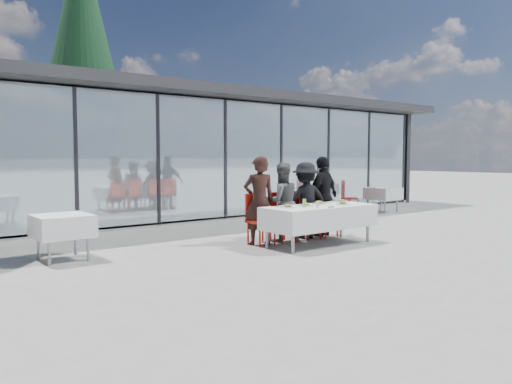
# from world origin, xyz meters

# --- Properties ---
(ground) EXTENTS (90.00, 90.00, 0.00)m
(ground) POSITION_xyz_m (0.00, 0.00, 0.00)
(ground) COLOR gray
(ground) RESTS_ON ground
(pavilion) EXTENTS (14.80, 8.80, 3.44)m
(pavilion) POSITION_xyz_m (2.00, 8.16, 2.15)
(pavilion) COLOR gray
(pavilion) RESTS_ON ground
(dining_table) EXTENTS (2.26, 0.96, 0.75)m
(dining_table) POSITION_xyz_m (0.32, -0.14, 0.54)
(dining_table) COLOR silver
(dining_table) RESTS_ON ground
(diner_a) EXTENTS (0.78, 0.78, 1.68)m
(diner_a) POSITION_xyz_m (-0.57, 0.59, 0.84)
(diner_a) COLOR #311A15
(diner_a) RESTS_ON ground
(diner_chair_a) EXTENTS (0.44, 0.44, 0.97)m
(diner_chair_a) POSITION_xyz_m (-0.57, 0.61, 0.54)
(diner_chair_a) COLOR red
(diner_chair_a) RESTS_ON ground
(diner_b) EXTENTS (0.96, 0.96, 1.56)m
(diner_b) POSITION_xyz_m (-0.00, 0.59, 0.78)
(diner_b) COLOR #555555
(diner_b) RESTS_ON ground
(diner_chair_b) EXTENTS (0.44, 0.44, 0.97)m
(diner_chair_b) POSITION_xyz_m (-0.00, 0.61, 0.54)
(diner_chair_b) COLOR red
(diner_chair_b) RESTS_ON ground
(diner_c) EXTENTS (1.28, 1.28, 1.56)m
(diner_c) POSITION_xyz_m (0.66, 0.59, 0.78)
(diner_c) COLOR black
(diner_c) RESTS_ON ground
(diner_chair_c) EXTENTS (0.44, 0.44, 0.97)m
(diner_chair_c) POSITION_xyz_m (0.66, 0.61, 0.54)
(diner_chair_c) COLOR red
(diner_chair_c) RESTS_ON ground
(diner_d) EXTENTS (1.18, 1.18, 1.68)m
(diner_d) POSITION_xyz_m (1.17, 0.59, 0.84)
(diner_d) COLOR black
(diner_d) RESTS_ON ground
(diner_chair_d) EXTENTS (0.44, 0.44, 0.97)m
(diner_chair_d) POSITION_xyz_m (1.17, 0.61, 0.54)
(diner_chair_d) COLOR red
(diner_chair_d) RESTS_ON ground
(plate_a) EXTENTS (0.27, 0.27, 0.07)m
(plate_a) POSITION_xyz_m (-0.42, -0.06, 0.77)
(plate_a) COLOR silver
(plate_a) RESTS_ON dining_table
(plate_b) EXTENTS (0.27, 0.27, 0.07)m
(plate_b) POSITION_xyz_m (0.05, -0.05, 0.77)
(plate_b) COLOR silver
(plate_b) RESTS_ON dining_table
(plate_c) EXTENTS (0.27, 0.27, 0.07)m
(plate_c) POSITION_xyz_m (0.53, 0.09, 0.77)
(plate_c) COLOR silver
(plate_c) RESTS_ON dining_table
(plate_d) EXTENTS (0.27, 0.27, 0.07)m
(plate_d) POSITION_xyz_m (1.13, 0.03, 0.77)
(plate_d) COLOR silver
(plate_d) RESTS_ON dining_table
(plate_extra) EXTENTS (0.27, 0.27, 0.07)m
(plate_extra) POSITION_xyz_m (0.82, -0.27, 0.77)
(plate_extra) COLOR silver
(plate_extra) RESTS_ON dining_table
(juice_bottle) EXTENTS (0.06, 0.06, 0.15)m
(juice_bottle) POSITION_xyz_m (-0.12, -0.18, 0.83)
(juice_bottle) COLOR #9DC250
(juice_bottle) RESTS_ON dining_table
(drinking_glasses) EXTENTS (0.07, 0.07, 0.10)m
(drinking_glasses) POSITION_xyz_m (0.05, -0.35, 0.80)
(drinking_glasses) COLOR silver
(drinking_glasses) RESTS_ON dining_table
(folded_eyeglasses) EXTENTS (0.14, 0.03, 0.01)m
(folded_eyeglasses) POSITION_xyz_m (0.25, -0.49, 0.76)
(folded_eyeglasses) COLOR black
(folded_eyeglasses) RESTS_ON dining_table
(spare_table_left) EXTENTS (0.86, 0.86, 0.74)m
(spare_table_left) POSITION_xyz_m (-3.95, 1.45, 0.55)
(spare_table_left) COLOR silver
(spare_table_left) RESTS_ON ground
(spare_table_right) EXTENTS (0.86, 0.86, 0.74)m
(spare_table_right) POSITION_xyz_m (5.95, 2.70, 0.55)
(spare_table_right) COLOR silver
(spare_table_right) RESTS_ON ground
(spare_chair_a) EXTENTS (0.62, 0.62, 0.97)m
(spare_chair_a) POSITION_xyz_m (4.75, 3.09, 0.54)
(spare_chair_a) COLOR red
(spare_chair_a) RESTS_ON ground
(spare_chair_b) EXTENTS (0.51, 0.51, 0.97)m
(spare_chair_b) POSITION_xyz_m (4.43, 4.35, 0.54)
(spare_chair_b) COLOR red
(spare_chair_b) RESTS_ON ground
(lounger) EXTENTS (0.64, 1.35, 0.72)m
(lounger) POSITION_xyz_m (3.29, 3.56, 0.26)
(lounger) COLOR silver
(lounger) RESTS_ON ground
(conifer_tree) EXTENTS (4.00, 4.00, 10.50)m
(conifer_tree) POSITION_xyz_m (0.50, 13.00, 5.99)
(conifer_tree) COLOR #382316
(conifer_tree) RESTS_ON ground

